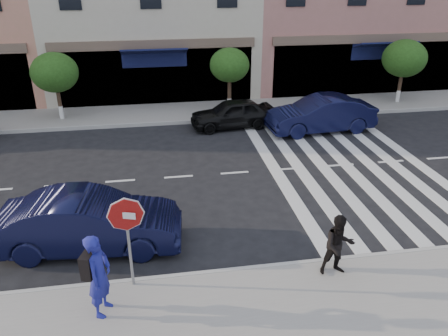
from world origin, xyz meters
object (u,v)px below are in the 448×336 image
Objects in this scene: stop_sign at (127,223)px; car_near_mid at (90,222)px; car_far_mid at (232,113)px; car_far_right at (321,114)px; walker at (339,245)px; photographer at (99,275)px.

stop_sign reaches higher than car_near_mid.
car_far_right is (3.74, -1.15, 0.14)m from car_far_mid.
car_far_right is at bearing 66.66° from stop_sign.
car_near_mid is at bearing -54.98° from car_far_right.
stop_sign is 4.80m from walker.
car_near_mid is 1.24× the size of car_far_mid.
walker reaches higher than car_near_mid.
car_near_mid is 0.99× the size of car_far_right.
photographer reaches higher than car_far_mid.
stop_sign is 12.23m from car_far_right.
car_far_mid is at bearing -5.46° from photographer.
photographer is at bearing -174.51° from walker.
walker is 10.77m from car_far_mid.
walker is 0.41× the size of car_far_mid.
walker is at bearing -105.75° from car_near_mid.
stop_sign reaches higher than walker.
walker is 0.33× the size of car_near_mid.
stop_sign is 2.40m from car_near_mid.
car_far_right is at bearing -22.72° from photographer.
car_far_mid is at bearing 85.34° from stop_sign.
walker is 0.33× the size of car_far_right.
car_far_mid is (5.26, 8.55, -0.13)m from car_near_mid.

